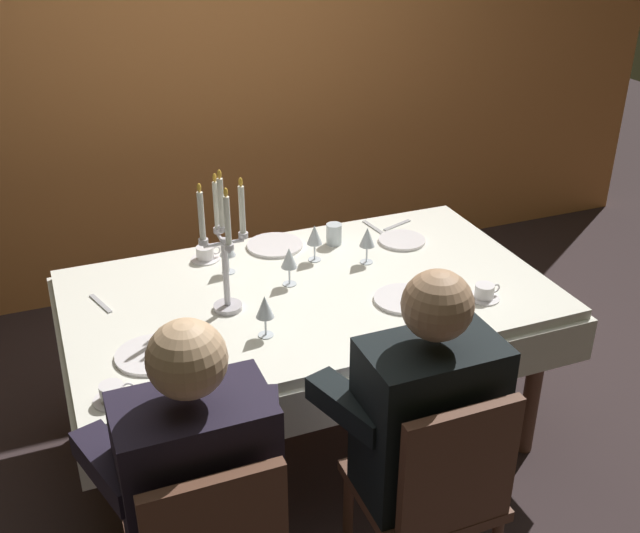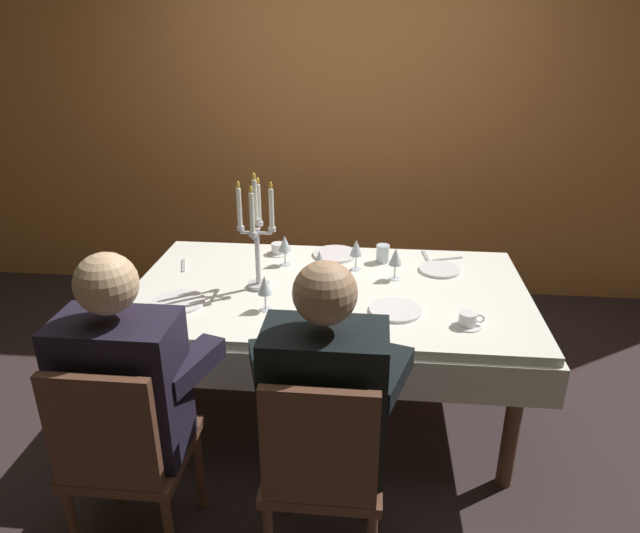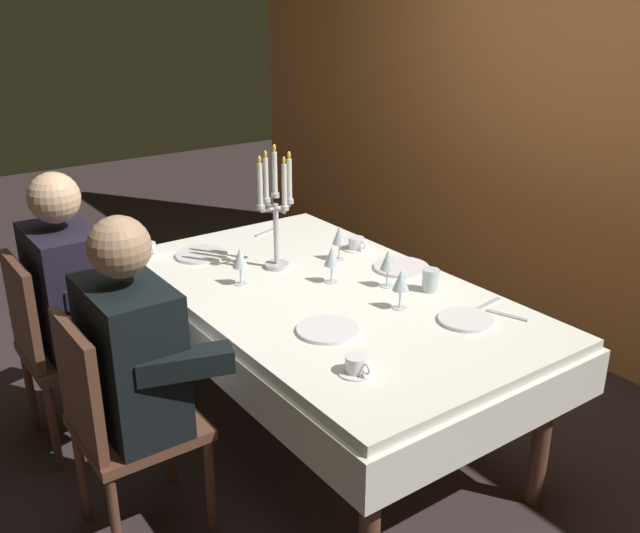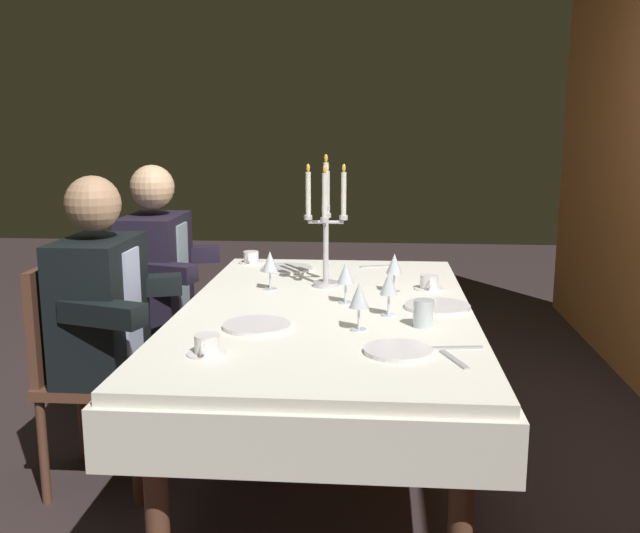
% 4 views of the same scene
% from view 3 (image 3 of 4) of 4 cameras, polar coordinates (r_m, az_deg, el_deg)
% --- Properties ---
extents(ground_plane, '(12.00, 12.00, 0.00)m').
position_cam_3_polar(ground_plane, '(3.33, 0.47, -13.67)').
color(ground_plane, '#342829').
extents(back_wall, '(6.00, 0.12, 2.70)m').
position_cam_3_polar(back_wall, '(3.98, 20.69, 11.92)').
color(back_wall, '#D57F41').
rests_on(back_wall, ground_plane).
extents(dining_table, '(1.94, 1.14, 0.74)m').
position_cam_3_polar(dining_table, '(3.02, 0.50, -3.98)').
color(dining_table, white).
rests_on(dining_table, ground_plane).
extents(candelabra, '(0.19, 0.19, 0.56)m').
position_cam_3_polar(candelabra, '(3.13, -3.60, 4.47)').
color(candelabra, silver).
rests_on(candelabra, dining_table).
extents(dinner_plate_0, '(0.25, 0.25, 0.01)m').
position_cam_3_polar(dinner_plate_0, '(3.39, -9.53, 0.96)').
color(dinner_plate_0, white).
rests_on(dinner_plate_0, dining_table).
extents(dinner_plate_1, '(0.25, 0.25, 0.01)m').
position_cam_3_polar(dinner_plate_1, '(3.22, 6.57, -0.04)').
color(dinner_plate_1, white).
rests_on(dinner_plate_1, dining_table).
extents(dinner_plate_2, '(0.24, 0.24, 0.01)m').
position_cam_3_polar(dinner_plate_2, '(2.62, 0.64, -5.10)').
color(dinner_plate_2, white).
rests_on(dinner_plate_2, dining_table).
extents(dinner_plate_3, '(0.21, 0.21, 0.01)m').
position_cam_3_polar(dinner_plate_3, '(2.75, 11.69, -4.21)').
color(dinner_plate_3, white).
rests_on(dinner_plate_3, dining_table).
extents(wine_glass_0, '(0.07, 0.07, 0.16)m').
position_cam_3_polar(wine_glass_0, '(3.27, 1.58, 2.46)').
color(wine_glass_0, silver).
rests_on(wine_glass_0, dining_table).
extents(wine_glass_1, '(0.07, 0.07, 0.16)m').
position_cam_3_polar(wine_glass_1, '(2.98, 5.49, 0.43)').
color(wine_glass_1, silver).
rests_on(wine_glass_1, dining_table).
extents(wine_glass_2, '(0.07, 0.07, 0.16)m').
position_cam_3_polar(wine_glass_2, '(2.78, 6.54, -1.21)').
color(wine_glass_2, silver).
rests_on(wine_glass_2, dining_table).
extents(wine_glass_3, '(0.07, 0.07, 0.16)m').
position_cam_3_polar(wine_glass_3, '(3.00, -6.47, 0.62)').
color(wine_glass_3, silver).
rests_on(wine_glass_3, dining_table).
extents(wine_glass_4, '(0.07, 0.07, 0.16)m').
position_cam_3_polar(wine_glass_4, '(3.01, 0.95, 0.74)').
color(wine_glass_4, silver).
rests_on(wine_glass_4, dining_table).
extents(water_tumbler_0, '(0.07, 0.07, 0.10)m').
position_cam_3_polar(water_tumbler_0, '(2.98, 8.91, -1.09)').
color(water_tumbler_0, silver).
rests_on(water_tumbler_0, dining_table).
extents(coffee_cup_0, '(0.13, 0.12, 0.06)m').
position_cam_3_polar(coffee_cup_0, '(2.35, 2.98, -7.99)').
color(coffee_cup_0, white).
rests_on(coffee_cup_0, dining_table).
extents(coffee_cup_1, '(0.13, 0.12, 0.06)m').
position_cam_3_polar(coffee_cup_1, '(3.43, 2.95, 1.81)').
color(coffee_cup_1, white).
rests_on(coffee_cup_1, dining_table).
extents(coffee_cup_2, '(0.13, 0.12, 0.06)m').
position_cam_3_polar(coffee_cup_2, '(3.45, -13.70, 1.31)').
color(coffee_cup_2, white).
rests_on(coffee_cup_2, dining_table).
extents(spoon_0, '(0.17, 0.07, 0.01)m').
position_cam_3_polar(spoon_0, '(2.83, 14.84, -3.82)').
color(spoon_0, '#B7B7BC').
rests_on(spoon_0, dining_table).
extents(spoon_1, '(0.04, 0.17, 0.01)m').
position_cam_3_polar(spoon_1, '(2.91, 13.34, -2.97)').
color(spoon_1, '#B7B7BC').
rests_on(spoon_1, dining_table).
extents(spoon_2, '(0.07, 0.17, 0.01)m').
position_cam_3_polar(spoon_2, '(3.68, -4.35, 2.79)').
color(spoon_2, '#B7B7BC').
rests_on(spoon_2, dining_table).
extents(seated_diner_0, '(0.63, 0.48, 1.24)m').
position_cam_3_polar(seated_diner_0, '(3.18, -19.85, -1.71)').
color(seated_diner_0, brown).
rests_on(seated_diner_0, ground_plane).
extents(seated_diner_1, '(0.63, 0.48, 1.24)m').
position_cam_3_polar(seated_diner_1, '(2.55, -15.12, -6.95)').
color(seated_diner_1, brown).
rests_on(seated_diner_1, ground_plane).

